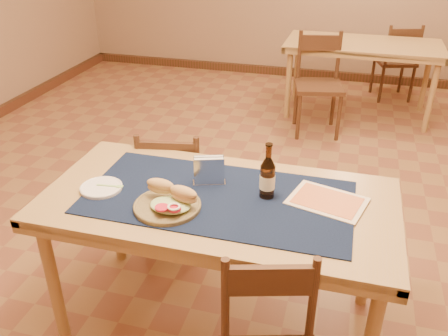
% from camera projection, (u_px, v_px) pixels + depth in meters
% --- Properties ---
extents(room, '(6.04, 7.04, 2.84)m').
position_uv_depth(room, '(259.00, 16.00, 2.51)').
color(room, olive).
rests_on(room, ground).
extents(main_table, '(1.60, 0.80, 0.75)m').
position_uv_depth(main_table, '(218.00, 213.00, 2.18)').
color(main_table, '#9D794A').
rests_on(main_table, ground).
extents(placemat, '(1.20, 0.60, 0.01)m').
position_uv_depth(placemat, '(218.00, 197.00, 2.14)').
color(placemat, '#0F1A37').
rests_on(placemat, main_table).
extents(baseboard, '(6.00, 7.00, 0.10)m').
position_uv_depth(baseboard, '(252.00, 225.00, 3.16)').
color(baseboard, '#4A281A').
rests_on(baseboard, ground).
extents(back_table, '(1.52, 0.77, 0.75)m').
position_uv_depth(back_table, '(363.00, 51.00, 4.70)').
color(back_table, '#9D794A').
rests_on(back_table, ground).
extents(chair_main_far, '(0.45, 0.45, 0.83)m').
position_uv_depth(chair_main_far, '(174.00, 187.00, 2.85)').
color(chair_main_far, '#4A281A').
rests_on(chair_main_far, ground).
extents(chair_back_near, '(0.50, 0.50, 0.93)m').
position_uv_depth(chair_back_near, '(319.00, 83.00, 4.42)').
color(chair_back_near, '#4A281A').
rests_on(chair_back_near, ground).
extents(chair_back_far, '(0.49, 0.49, 0.85)m').
position_uv_depth(chair_back_far, '(396.00, 60.00, 5.22)').
color(chair_back_far, '#4A281A').
rests_on(chair_back_far, ground).
extents(sandwich_plate, '(0.30, 0.30, 0.11)m').
position_uv_depth(sandwich_plate, '(169.00, 202.00, 2.05)').
color(sandwich_plate, olive).
rests_on(sandwich_plate, placemat).
extents(side_plate, '(0.19, 0.19, 0.02)m').
position_uv_depth(side_plate, '(101.00, 187.00, 2.20)').
color(side_plate, white).
rests_on(side_plate, placemat).
extents(fork, '(0.13, 0.03, 0.00)m').
position_uv_depth(fork, '(112.00, 186.00, 2.20)').
color(fork, '#97CD70').
rests_on(fork, side_plate).
extents(beer_bottle, '(0.07, 0.07, 0.26)m').
position_uv_depth(beer_bottle, '(267.00, 177.00, 2.10)').
color(beer_bottle, '#40210B').
rests_on(beer_bottle, placemat).
extents(napkin_holder, '(0.16, 0.10, 0.14)m').
position_uv_depth(napkin_holder, '(209.00, 171.00, 2.22)').
color(napkin_holder, silver).
rests_on(napkin_holder, placemat).
extents(menu_card, '(0.38, 0.32, 0.01)m').
position_uv_depth(menu_card, '(327.00, 201.00, 2.11)').
color(menu_card, beige).
rests_on(menu_card, placemat).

